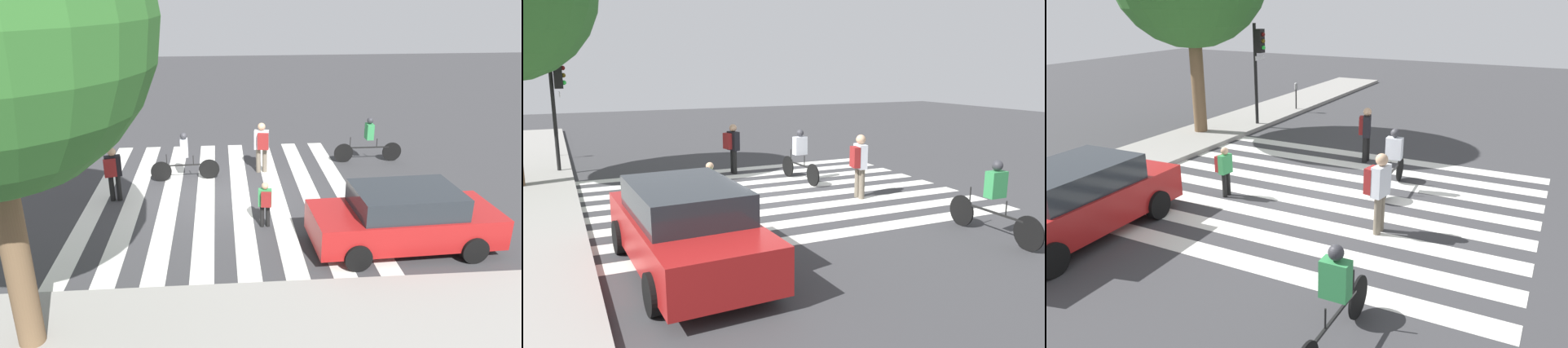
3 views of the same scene
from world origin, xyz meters
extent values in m
plane|color=#38383A|center=(0.00, 0.00, 0.00)|extent=(60.00, 60.00, 0.00)
cube|color=gray|center=(0.00, 6.25, 0.07)|extent=(36.00, 2.50, 0.14)
cube|color=silver|center=(-3.72, 0.00, 0.00)|extent=(0.54, 10.00, 0.01)
cube|color=silver|center=(-2.65, 0.00, 0.00)|extent=(0.54, 10.00, 0.01)
cube|color=silver|center=(-1.59, 0.00, 0.00)|extent=(0.54, 10.00, 0.01)
cube|color=silver|center=(-0.53, 0.00, 0.00)|extent=(0.54, 10.00, 0.01)
cube|color=silver|center=(0.53, 0.00, 0.00)|extent=(0.54, 10.00, 0.01)
cube|color=silver|center=(1.59, 0.00, 0.00)|extent=(0.54, 10.00, 0.01)
cube|color=silver|center=(2.65, 0.00, 0.00)|extent=(0.54, 10.00, 0.01)
cube|color=silver|center=(3.72, 0.00, 0.00)|extent=(0.54, 10.00, 0.01)
cylinder|color=brown|center=(3.48, 6.55, 1.86)|extent=(0.46, 0.46, 3.71)
cylinder|color=black|center=(3.07, 0.07, 0.39)|extent=(0.15, 0.15, 0.78)
cylinder|color=black|center=(3.28, 0.07, 0.39)|extent=(0.15, 0.15, 0.78)
cube|color=black|center=(3.17, 0.07, 1.09)|extent=(0.50, 0.32, 0.62)
sphere|color=tan|center=(3.17, 0.07, 1.53)|extent=(0.24, 0.24, 0.24)
cube|color=maroon|center=(3.23, 0.25, 1.09)|extent=(0.37, 0.25, 0.52)
cylinder|color=black|center=(-1.17, 2.13, 0.30)|extent=(0.11, 0.11, 0.60)
cylinder|color=black|center=(-1.01, 2.13, 0.30)|extent=(0.11, 0.11, 0.60)
cube|color=#338C4C|center=(-1.09, 2.13, 0.84)|extent=(0.37, 0.20, 0.47)
sphere|color=tan|center=(-1.09, 2.13, 1.17)|extent=(0.19, 0.19, 0.19)
cube|color=maroon|center=(-1.11, 2.27, 0.84)|extent=(0.28, 0.16, 0.40)
cylinder|color=#6B6051|center=(-1.45, -1.95, 0.41)|extent=(0.15, 0.15, 0.82)
cylinder|color=#6B6051|center=(-1.23, -1.95, 0.41)|extent=(0.15, 0.15, 0.82)
cube|color=silver|center=(-1.34, -1.95, 1.15)|extent=(0.51, 0.30, 0.65)
sphere|color=tan|center=(-1.34, -1.95, 1.60)|extent=(0.26, 0.26, 0.26)
cube|color=maroon|center=(-1.38, -1.76, 1.15)|extent=(0.38, 0.23, 0.55)
cylinder|color=black|center=(-4.36, -2.69, 0.35)|extent=(0.69, 0.04, 0.69)
cylinder|color=black|center=(-6.13, -2.70, 0.35)|extent=(0.69, 0.04, 0.69)
cube|color=black|center=(-5.24, -2.70, 0.53)|extent=(1.51, 0.04, 0.04)
cylinder|color=black|center=(-5.55, -2.70, 0.69)|extent=(0.03, 0.03, 0.32)
cylinder|color=black|center=(-4.58, -2.69, 0.73)|extent=(0.03, 0.03, 0.40)
cube|color=#338C4C|center=(-5.24, -2.70, 1.13)|extent=(0.24, 0.40, 0.55)
sphere|color=#333338|center=(-5.24, -2.70, 1.52)|extent=(0.22, 0.22, 0.22)
cylinder|color=black|center=(1.98, -1.36, 0.34)|extent=(0.67, 0.08, 0.67)
cylinder|color=black|center=(0.43, -1.46, 0.34)|extent=(0.67, 0.08, 0.67)
cube|color=black|center=(1.20, -1.41, 0.52)|extent=(1.32, 0.12, 0.04)
cylinder|color=black|center=(0.93, -1.43, 0.68)|extent=(0.03, 0.03, 0.32)
cylinder|color=black|center=(1.78, -1.37, 0.72)|extent=(0.03, 0.03, 0.40)
cube|color=silver|center=(1.20, -1.41, 1.12)|extent=(0.26, 0.41, 0.55)
sphere|color=#333338|center=(1.20, -1.41, 1.51)|extent=(0.22, 0.22, 0.22)
cube|color=maroon|center=(-4.33, 3.52, 0.63)|extent=(4.57, 2.03, 0.75)
cube|color=#23282D|center=(-4.33, 3.52, 1.28)|extent=(2.54, 1.79, 0.54)
cylinder|color=black|center=(-2.98, 4.48, 0.32)|extent=(0.65, 0.23, 0.64)
cylinder|color=black|center=(-2.90, 2.68, 0.32)|extent=(0.65, 0.23, 0.64)
cylinder|color=black|center=(-5.76, 4.36, 0.32)|extent=(0.65, 0.23, 0.64)
cylinder|color=black|center=(-5.68, 2.56, 0.32)|extent=(0.65, 0.23, 0.64)
camera|label=1|loc=(0.03, 14.25, 6.20)|focal=35.00mm
camera|label=2|loc=(-12.64, 5.46, 3.48)|focal=35.00mm
camera|label=3|loc=(-10.69, -5.08, 4.65)|focal=35.00mm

